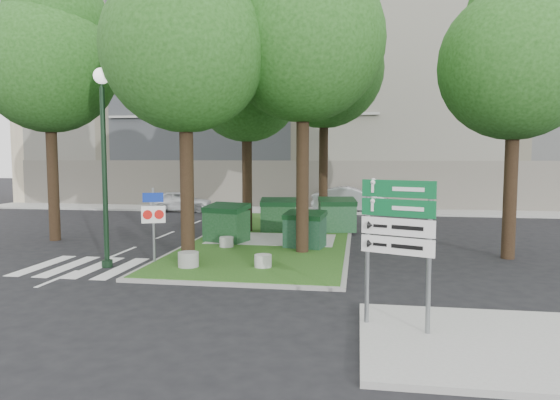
% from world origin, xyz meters
% --- Properties ---
extents(ground, '(120.00, 120.00, 0.00)m').
position_xyz_m(ground, '(0.00, 0.00, 0.00)').
color(ground, black).
rests_on(ground, ground).
extents(median_island, '(6.00, 16.00, 0.12)m').
position_xyz_m(median_island, '(0.50, 8.00, 0.06)').
color(median_island, '#1A4F16').
rests_on(median_island, ground).
extents(median_kerb, '(6.30, 16.30, 0.10)m').
position_xyz_m(median_kerb, '(0.50, 8.00, 0.05)').
color(median_kerb, gray).
rests_on(median_kerb, ground).
extents(sidewalk_corner, '(5.00, 4.00, 0.12)m').
position_xyz_m(sidewalk_corner, '(6.50, -3.50, 0.06)').
color(sidewalk_corner, '#999993').
rests_on(sidewalk_corner, ground).
extents(building_sidewalk, '(42.00, 3.00, 0.12)m').
position_xyz_m(building_sidewalk, '(0.00, 18.50, 0.06)').
color(building_sidewalk, '#999993').
rests_on(building_sidewalk, ground).
extents(zebra_crossing, '(5.00, 3.00, 0.01)m').
position_xyz_m(zebra_crossing, '(-3.75, 1.50, 0.01)').
color(zebra_crossing, silver).
rests_on(zebra_crossing, ground).
extents(apartment_building, '(41.00, 12.00, 16.00)m').
position_xyz_m(apartment_building, '(0.00, 26.00, 8.00)').
color(apartment_building, tan).
rests_on(apartment_building, ground).
extents(tree_median_near_left, '(5.20, 5.20, 10.53)m').
position_xyz_m(tree_median_near_left, '(-1.41, 2.56, 7.32)').
color(tree_median_near_left, black).
rests_on(tree_median_near_left, ground).
extents(tree_median_near_right, '(5.60, 5.60, 11.46)m').
position_xyz_m(tree_median_near_right, '(2.09, 4.56, 7.99)').
color(tree_median_near_right, black).
rests_on(tree_median_near_right, ground).
extents(tree_median_mid, '(4.80, 4.80, 9.99)m').
position_xyz_m(tree_median_mid, '(-0.91, 9.06, 6.98)').
color(tree_median_mid, black).
rests_on(tree_median_mid, ground).
extents(tree_median_far, '(5.80, 5.80, 11.93)m').
position_xyz_m(tree_median_far, '(2.29, 12.06, 8.32)').
color(tree_median_far, black).
rests_on(tree_median_far, ground).
extents(tree_street_left, '(5.40, 5.40, 11.00)m').
position_xyz_m(tree_street_left, '(-8.41, 6.06, 7.65)').
color(tree_street_left, black).
rests_on(tree_street_left, ground).
extents(tree_street_right, '(5.00, 5.00, 10.06)m').
position_xyz_m(tree_street_right, '(9.09, 5.06, 6.98)').
color(tree_street_right, black).
rests_on(tree_street_right, ground).
extents(dumpster_a, '(1.89, 1.56, 1.51)m').
position_xyz_m(dumpster_a, '(-1.21, 6.20, 0.84)').
color(dumpster_a, '#0E3314').
rests_on(dumpster_a, median_island).
extents(dumpster_b, '(1.71, 1.29, 1.49)m').
position_xyz_m(dumpster_b, '(0.39, 9.23, 0.83)').
color(dumpster_b, '#103715').
rests_on(dumpster_b, median_island).
extents(dumpster_c, '(1.63, 1.29, 1.36)m').
position_xyz_m(dumpster_c, '(1.99, 5.42, 0.77)').
color(dumpster_c, '#0E311C').
rests_on(dumpster_c, median_island).
extents(dumpster_d, '(1.82, 1.43, 1.52)m').
position_xyz_m(dumpster_d, '(3.00, 9.56, 0.85)').
color(dumpster_d, '#13401E').
rests_on(dumpster_d, median_island).
extents(bollard_left, '(0.63, 0.63, 0.45)m').
position_xyz_m(bollard_left, '(-1.16, 1.56, 0.34)').
color(bollard_left, gray).
rests_on(bollard_left, median_island).
extents(bollard_right, '(0.53, 0.53, 0.38)m').
position_xyz_m(bollard_right, '(1.09, 1.89, 0.31)').
color(bollard_right, '#AFB0AA').
rests_on(bollard_right, median_island).
extents(bollard_mid, '(0.52, 0.52, 0.37)m').
position_xyz_m(bollard_mid, '(-0.89, 5.00, 0.30)').
color(bollard_mid, '#A4A5A0').
rests_on(bollard_mid, median_island).
extents(litter_bin, '(0.45, 0.45, 0.79)m').
position_xyz_m(litter_bin, '(2.32, 8.13, 0.51)').
color(litter_bin, gold).
rests_on(litter_bin, median_island).
extents(street_lamp, '(0.49, 0.49, 6.16)m').
position_xyz_m(street_lamp, '(-3.85, 1.62, 3.88)').
color(street_lamp, black).
rests_on(street_lamp, ground).
extents(traffic_sign_pole, '(0.71, 0.31, 2.48)m').
position_xyz_m(traffic_sign_pole, '(-2.50, 2.13, 1.59)').
color(traffic_sign_pole, slate).
rests_on(traffic_sign_pole, ground).
extents(directional_sign, '(1.36, 0.59, 2.90)m').
position_xyz_m(directional_sign, '(4.70, -3.01, 2.05)').
color(directional_sign, slate).
rests_on(directional_sign, sidewalk_corner).
extents(car_white, '(4.05, 2.00, 1.33)m').
position_xyz_m(car_white, '(-7.11, 17.18, 0.66)').
color(car_white, silver).
rests_on(car_white, ground).
extents(car_silver, '(4.87, 1.84, 1.59)m').
position_xyz_m(car_silver, '(3.50, 18.37, 0.79)').
color(car_silver, '#9DA0A5').
rests_on(car_silver, ground).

